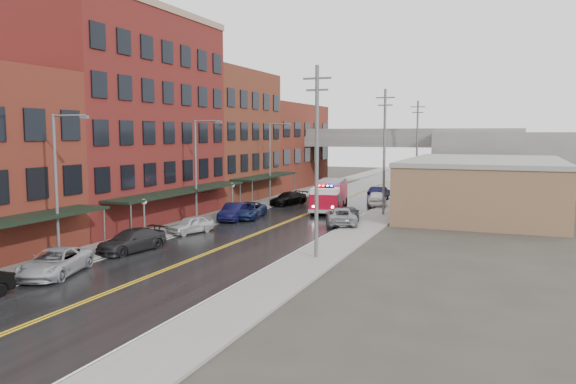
% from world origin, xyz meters
% --- Properties ---
extents(ground, '(220.00, 220.00, 0.00)m').
position_xyz_m(ground, '(0.00, 0.00, 0.00)').
color(ground, '#2D2B26').
rests_on(ground, ground).
extents(road, '(11.00, 160.00, 0.02)m').
position_xyz_m(road, '(0.00, 30.00, 0.01)').
color(road, black).
rests_on(road, ground).
extents(sidewalk_left, '(3.00, 160.00, 0.15)m').
position_xyz_m(sidewalk_left, '(-7.30, 30.00, 0.07)').
color(sidewalk_left, slate).
rests_on(sidewalk_left, ground).
extents(sidewalk_right, '(3.00, 160.00, 0.15)m').
position_xyz_m(sidewalk_right, '(7.30, 30.00, 0.07)').
color(sidewalk_right, slate).
rests_on(sidewalk_right, ground).
extents(curb_left, '(0.30, 160.00, 0.15)m').
position_xyz_m(curb_left, '(-5.65, 30.00, 0.07)').
color(curb_left, gray).
rests_on(curb_left, ground).
extents(curb_right, '(0.30, 160.00, 0.15)m').
position_xyz_m(curb_right, '(5.65, 30.00, 0.07)').
color(curb_right, gray).
rests_on(curb_right, ground).
extents(brick_building_b, '(9.00, 20.00, 18.00)m').
position_xyz_m(brick_building_b, '(-13.30, 23.00, 9.00)').
color(brick_building_b, maroon).
rests_on(brick_building_b, ground).
extents(brick_building_c, '(9.00, 15.00, 15.00)m').
position_xyz_m(brick_building_c, '(-13.30, 40.50, 7.50)').
color(brick_building_c, '#602A1C').
rests_on(brick_building_c, ground).
extents(brick_building_far, '(9.00, 20.00, 12.00)m').
position_xyz_m(brick_building_far, '(-13.30, 58.00, 6.00)').
color(brick_building_far, maroon).
rests_on(brick_building_far, ground).
extents(tan_building, '(14.00, 22.00, 5.00)m').
position_xyz_m(tan_building, '(16.00, 40.00, 2.50)').
color(tan_building, brown).
rests_on(tan_building, ground).
extents(right_far_block, '(18.00, 30.00, 8.00)m').
position_xyz_m(right_far_block, '(18.00, 70.00, 4.00)').
color(right_far_block, slate).
rests_on(right_far_block, ground).
extents(awning_1, '(2.60, 18.00, 3.09)m').
position_xyz_m(awning_1, '(-7.49, 23.00, 2.99)').
color(awning_1, black).
rests_on(awning_1, ground).
extents(awning_2, '(2.60, 13.00, 3.09)m').
position_xyz_m(awning_2, '(-7.49, 40.50, 2.99)').
color(awning_2, black).
rests_on(awning_2, ground).
extents(globe_lamp_1, '(0.44, 0.44, 3.12)m').
position_xyz_m(globe_lamp_1, '(-6.40, 16.00, 2.31)').
color(globe_lamp_1, '#59595B').
rests_on(globe_lamp_1, ground).
extents(globe_lamp_2, '(0.44, 0.44, 3.12)m').
position_xyz_m(globe_lamp_2, '(-6.40, 30.00, 2.31)').
color(globe_lamp_2, '#59595B').
rests_on(globe_lamp_2, ground).
extents(street_lamp_0, '(2.64, 0.22, 9.00)m').
position_xyz_m(street_lamp_0, '(-6.55, 8.00, 5.19)').
color(street_lamp_0, '#59595B').
rests_on(street_lamp_0, ground).
extents(street_lamp_1, '(2.64, 0.22, 9.00)m').
position_xyz_m(street_lamp_1, '(-6.55, 24.00, 5.19)').
color(street_lamp_1, '#59595B').
rests_on(street_lamp_1, ground).
extents(street_lamp_2, '(2.64, 0.22, 9.00)m').
position_xyz_m(street_lamp_2, '(-6.55, 40.00, 5.19)').
color(street_lamp_2, '#59595B').
rests_on(street_lamp_2, ground).
extents(utility_pole_0, '(1.80, 0.24, 12.00)m').
position_xyz_m(utility_pole_0, '(7.20, 15.00, 6.31)').
color(utility_pole_0, '#59595B').
rests_on(utility_pole_0, ground).
extents(utility_pole_1, '(1.80, 0.24, 12.00)m').
position_xyz_m(utility_pole_1, '(7.20, 35.00, 6.31)').
color(utility_pole_1, '#59595B').
rests_on(utility_pole_1, ground).
extents(utility_pole_2, '(1.80, 0.24, 12.00)m').
position_xyz_m(utility_pole_2, '(7.20, 55.00, 6.31)').
color(utility_pole_2, '#59595B').
rests_on(utility_pole_2, ground).
extents(overpass, '(40.00, 10.00, 7.50)m').
position_xyz_m(overpass, '(0.00, 62.00, 5.99)').
color(overpass, slate).
rests_on(overpass, ground).
extents(fire_truck, '(4.44, 8.80, 3.10)m').
position_xyz_m(fire_truck, '(1.50, 35.98, 1.68)').
color(fire_truck, maroon).
rests_on(fire_truck, ground).
extents(parked_car_left_2, '(3.87, 5.80, 1.48)m').
position_xyz_m(parked_car_left_2, '(-5.00, 5.80, 0.74)').
color(parked_car_left_2, '#A4A7AC').
rests_on(parked_car_left_2, ground).
extents(parked_car_left_3, '(3.04, 5.43, 1.49)m').
position_xyz_m(parked_car_left_3, '(-5.00, 12.63, 0.74)').
color(parked_car_left_3, black).
rests_on(parked_car_left_3, ground).
extents(parked_car_left_4, '(2.80, 4.28, 1.35)m').
position_xyz_m(parked_car_left_4, '(-5.00, 20.07, 0.68)').
color(parked_car_left_4, '#BABABA').
rests_on(parked_car_left_4, ground).
extents(parked_car_left_5, '(2.26, 4.90, 1.56)m').
position_xyz_m(parked_car_left_5, '(-4.79, 27.20, 0.78)').
color(parked_car_left_5, black).
rests_on(parked_car_left_5, ground).
extents(parked_car_left_6, '(3.18, 5.56, 1.46)m').
position_xyz_m(parked_car_left_6, '(-4.14, 28.80, 0.73)').
color(parked_car_left_6, '#121C45').
rests_on(parked_car_left_6, ground).
extents(parked_car_left_7, '(3.49, 5.33, 1.44)m').
position_xyz_m(parked_car_left_7, '(-4.25, 39.20, 0.72)').
color(parked_car_left_7, black).
rests_on(parked_car_left_7, ground).
extents(parked_car_right_0, '(4.16, 6.01, 1.52)m').
position_xyz_m(parked_car_right_0, '(5.00, 28.20, 0.76)').
color(parked_car_right_0, gray).
rests_on(parked_car_right_0, ground).
extents(parked_car_right_1, '(2.99, 4.94, 1.34)m').
position_xyz_m(parked_car_right_1, '(5.00, 30.57, 0.67)').
color(parked_car_right_1, black).
rests_on(parked_car_right_1, ground).
extents(parked_car_right_2, '(3.19, 5.18, 1.65)m').
position_xyz_m(parked_car_right_2, '(5.00, 41.80, 0.82)').
color(parked_car_right_2, white).
rests_on(parked_car_right_2, ground).
extents(parked_car_right_3, '(1.91, 4.69, 1.51)m').
position_xyz_m(parked_car_right_3, '(3.83, 48.50, 0.76)').
color(parked_car_right_3, black).
rests_on(parked_car_right_3, ground).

